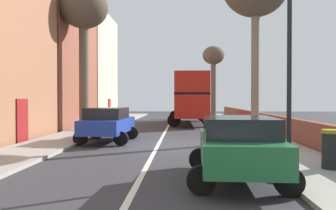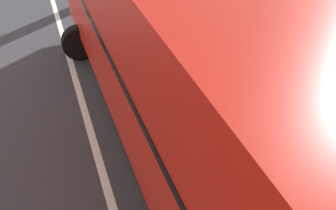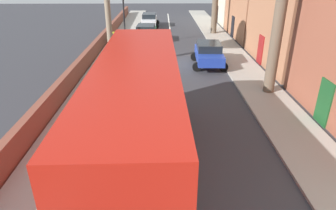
{
  "view_description": "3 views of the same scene",
  "coord_description": "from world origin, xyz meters",
  "px_view_note": "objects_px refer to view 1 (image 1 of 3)",
  "views": [
    {
      "loc": [
        1.11,
        -15.8,
        2.08
      ],
      "look_at": [
        0.14,
        6.87,
        1.69
      ],
      "focal_mm": 36.53,
      "sensor_mm": 36.0,
      "label": 1
    },
    {
      "loc": [
        -0.31,
        7.6,
        5.4
      ],
      "look_at": [
        1.33,
        11.95,
        1.49
      ],
      "focal_mm": 36.59,
      "sensor_mm": 36.0,
      "label": 2
    },
    {
      "loc": [
        0.9,
        21.71,
        6.64
      ],
      "look_at": [
        0.66,
        9.28,
        0.84
      ],
      "focal_mm": 31.52,
      "sensor_mm": 36.0,
      "label": 3
    }
  ],
  "objects_px": {
    "double_decker_bus": "(190,96)",
    "litter_bin_right": "(332,149)",
    "parked_car_green_right_0": "(238,144)",
    "street_tree_left_0": "(84,14)",
    "street_tree_right_1": "(213,60)",
    "lamppost_right": "(289,41)",
    "parked_car_blue_left_1": "(108,122)"
  },
  "relations": [
    {
      "from": "street_tree_left_0",
      "to": "litter_bin_right",
      "type": "distance_m",
      "value": 17.36
    },
    {
      "from": "lamppost_right",
      "to": "litter_bin_right",
      "type": "xyz_separation_m",
      "value": [
        1.0,
        -0.61,
        -3.13
      ]
    },
    {
      "from": "parked_car_blue_left_1",
      "to": "double_decker_bus",
      "type": "bearing_deg",
      "value": 71.43
    },
    {
      "from": "parked_car_blue_left_1",
      "to": "street_tree_right_1",
      "type": "relative_size",
      "value": 0.54
    },
    {
      "from": "parked_car_blue_left_1",
      "to": "litter_bin_right",
      "type": "distance_m",
      "value": 10.2
    },
    {
      "from": "street_tree_left_0",
      "to": "lamppost_right",
      "type": "height_order",
      "value": "street_tree_left_0"
    },
    {
      "from": "parked_car_green_right_0",
      "to": "litter_bin_right",
      "type": "xyz_separation_m",
      "value": [
        2.8,
        1.13,
        -0.26
      ]
    },
    {
      "from": "double_decker_bus",
      "to": "parked_car_blue_left_1",
      "type": "xyz_separation_m",
      "value": [
        -4.2,
        -12.51,
        -1.4
      ]
    },
    {
      "from": "parked_car_blue_left_1",
      "to": "street_tree_left_0",
      "type": "xyz_separation_m",
      "value": [
        -2.74,
        5.39,
        6.61
      ]
    },
    {
      "from": "parked_car_green_right_0",
      "to": "street_tree_right_1",
      "type": "distance_m",
      "value": 30.12
    },
    {
      "from": "double_decker_bus",
      "to": "parked_car_green_right_0",
      "type": "relative_size",
      "value": 2.46
    },
    {
      "from": "double_decker_bus",
      "to": "street_tree_left_0",
      "type": "xyz_separation_m",
      "value": [
        -6.94,
        -7.12,
        5.21
      ]
    },
    {
      "from": "parked_car_green_right_0",
      "to": "street_tree_left_0",
      "type": "distance_m",
      "value": 16.58
    },
    {
      "from": "double_decker_bus",
      "to": "litter_bin_right",
      "type": "distance_m",
      "value": 19.48
    },
    {
      "from": "parked_car_green_right_0",
      "to": "street_tree_left_0",
      "type": "xyz_separation_m",
      "value": [
        -7.74,
        13.08,
        6.62
      ]
    },
    {
      "from": "parked_car_blue_left_1",
      "to": "street_tree_left_0",
      "type": "height_order",
      "value": "street_tree_left_0"
    },
    {
      "from": "street_tree_left_0",
      "to": "street_tree_right_1",
      "type": "relative_size",
      "value": 1.17
    },
    {
      "from": "parked_car_green_right_0",
      "to": "litter_bin_right",
      "type": "height_order",
      "value": "parked_car_green_right_0"
    },
    {
      "from": "parked_car_blue_left_1",
      "to": "lamppost_right",
      "type": "xyz_separation_m",
      "value": [
        6.8,
        -5.96,
        2.85
      ]
    },
    {
      "from": "lamppost_right",
      "to": "litter_bin_right",
      "type": "bearing_deg",
      "value": -31.24
    },
    {
      "from": "street_tree_left_0",
      "to": "street_tree_right_1",
      "type": "distance_m",
      "value": 19.19
    },
    {
      "from": "parked_car_blue_left_1",
      "to": "lamppost_right",
      "type": "distance_m",
      "value": 9.48
    },
    {
      "from": "parked_car_green_right_0",
      "to": "lamppost_right",
      "type": "relative_size",
      "value": 0.67
    },
    {
      "from": "double_decker_bus",
      "to": "litter_bin_right",
      "type": "bearing_deg",
      "value": -79.31
    },
    {
      "from": "parked_car_blue_left_1",
      "to": "street_tree_right_1",
      "type": "distance_m",
      "value": 23.6
    },
    {
      "from": "parked_car_green_right_0",
      "to": "parked_car_blue_left_1",
      "type": "bearing_deg",
      "value": 123.02
    },
    {
      "from": "parked_car_blue_left_1",
      "to": "lamppost_right",
      "type": "relative_size",
      "value": 0.68
    },
    {
      "from": "street_tree_left_0",
      "to": "litter_bin_right",
      "type": "relative_size",
      "value": 8.3
    },
    {
      "from": "street_tree_right_1",
      "to": "double_decker_bus",
      "type": "bearing_deg",
      "value": -106.8
    },
    {
      "from": "parked_car_green_right_0",
      "to": "litter_bin_right",
      "type": "distance_m",
      "value": 3.03
    },
    {
      "from": "double_decker_bus",
      "to": "street_tree_right_1",
      "type": "xyz_separation_m",
      "value": [
        2.83,
        9.36,
        4.02
      ]
    },
    {
      "from": "street_tree_left_0",
      "to": "street_tree_right_1",
      "type": "xyz_separation_m",
      "value": [
        9.76,
        16.47,
        -1.19
      ]
    }
  ]
}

